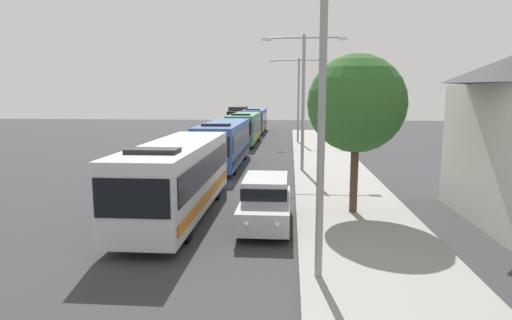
# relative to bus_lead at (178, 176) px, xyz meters

# --- Properties ---
(bus_lead) EXTENTS (2.58, 10.54, 3.21)m
(bus_lead) POSITION_rel_bus_lead_xyz_m (0.00, 0.00, 0.00)
(bus_lead) COLOR silver
(bus_lead) RESTS_ON ground_plane
(bus_second_in_line) EXTENTS (2.58, 10.75, 3.21)m
(bus_second_in_line) POSITION_rel_bus_lead_xyz_m (0.00, 12.64, 0.00)
(bus_second_in_line) COLOR #284C8C
(bus_second_in_line) RESTS_ON ground_plane
(bus_middle) EXTENTS (2.58, 10.86, 3.21)m
(bus_middle) POSITION_rel_bus_lead_xyz_m (0.00, 26.26, 0.00)
(bus_middle) COLOR #33724C
(bus_middle) RESTS_ON ground_plane
(bus_fourth_in_line) EXTENTS (2.58, 10.71, 3.21)m
(bus_fourth_in_line) POSITION_rel_bus_lead_xyz_m (0.00, 39.28, 0.00)
(bus_fourth_in_line) COLOR #284C8C
(bus_fourth_in_line) RESTS_ON ground_plane
(white_suv) EXTENTS (1.86, 4.83, 1.90)m
(white_suv) POSITION_rel_bus_lead_xyz_m (3.70, -1.15, -0.66)
(white_suv) COLOR #B7B7BC
(white_suv) RESTS_ON ground_plane
(box_truck_oncoming) EXTENTS (2.35, 6.94, 3.15)m
(box_truck_oncoming) POSITION_rel_bus_lead_xyz_m (-3.30, 47.68, 0.01)
(box_truck_oncoming) COLOR black
(box_truck_oncoming) RESTS_ON ground_plane
(streetlamp_near) EXTENTS (5.24, 0.28, 7.84)m
(streetlamp_near) POSITION_rel_bus_lead_xyz_m (5.40, -6.04, 3.25)
(streetlamp_near) COLOR gray
(streetlamp_near) RESTS_ON sidewalk
(streetlamp_mid) EXTENTS (5.25, 0.28, 8.52)m
(streetlamp_mid) POSITION_rel_bus_lead_xyz_m (5.40, 10.54, 3.61)
(streetlamp_mid) COLOR gray
(streetlamp_mid) RESTS_ON sidewalk
(streetlamp_far) EXTENTS (5.82, 0.28, 8.40)m
(streetlamp_far) POSITION_rel_bus_lead_xyz_m (5.40, 27.13, 3.59)
(streetlamp_far) COLOR gray
(streetlamp_far) RESTS_ON sidewalk
(roadside_tree) EXTENTS (3.97, 3.97, 6.48)m
(roadside_tree) POSITION_rel_bus_lead_xyz_m (7.25, 0.60, 2.94)
(roadside_tree) COLOR #4C3823
(roadside_tree) RESTS_ON sidewalk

